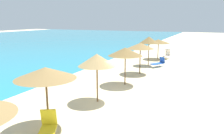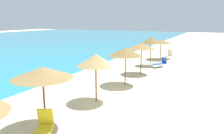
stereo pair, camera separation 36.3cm
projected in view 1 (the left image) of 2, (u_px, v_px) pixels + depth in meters
name	position (u px, v px, depth m)	size (l,w,h in m)	color
ground_plane	(133.00, 100.00, 13.61)	(160.00, 160.00, 0.00)	beige
beach_umbrella_2	(45.00, 73.00, 9.51)	(2.58, 2.58, 2.77)	brown
beach_umbrella_3	(97.00, 60.00, 12.84)	(2.16, 2.16, 2.83)	brown
beach_umbrella_4	(125.00, 52.00, 16.29)	(2.48, 2.48, 2.76)	brown
beach_umbrella_5	(140.00, 46.00, 19.73)	(2.36, 2.36, 2.74)	brown
beach_umbrella_6	(149.00, 40.00, 23.33)	(2.00, 2.00, 3.01)	brown
beach_umbrella_7	(158.00, 41.00, 27.25)	(2.65, 2.65, 2.39)	brown
lounge_chair_0	(167.00, 55.00, 27.82)	(1.43, 0.73, 1.21)	white
lounge_chair_1	(47.00, 128.00, 9.19)	(1.54, 1.24, 1.09)	yellow
lounge_chair_3	(158.00, 63.00, 23.04)	(1.71, 1.34, 0.96)	blue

